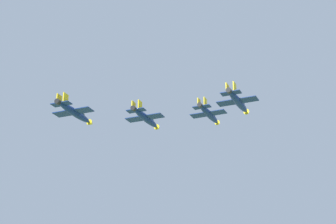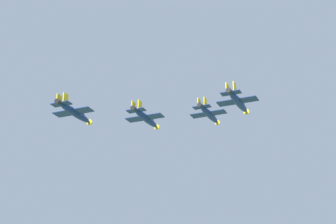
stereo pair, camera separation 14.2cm
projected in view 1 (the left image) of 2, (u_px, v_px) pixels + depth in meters
jet_lead at (209, 114)px, 172.99m from camera, size 17.02×11.05×3.69m
jet_left_wingman at (146, 118)px, 162.58m from camera, size 17.07×11.11×3.70m
jet_right_wingman at (238, 102)px, 153.35m from camera, size 17.24×11.19×3.73m
jet_left_outer at (75, 112)px, 153.23m from camera, size 17.34×11.26×3.75m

